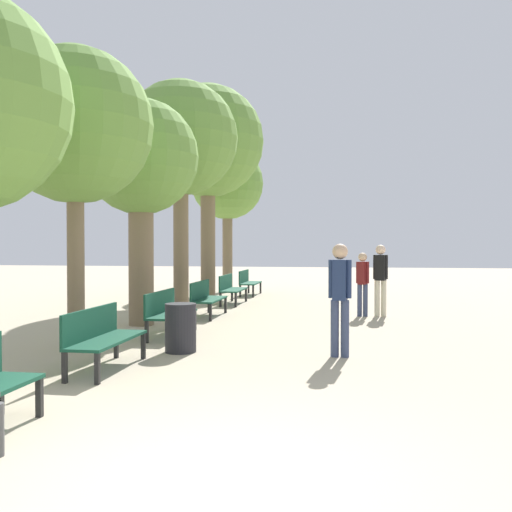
% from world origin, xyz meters
% --- Properties ---
extents(ground_plane, '(80.00, 80.00, 0.00)m').
position_xyz_m(ground_plane, '(0.00, 0.00, 0.00)').
color(ground_plane, '#B7A88E').
extents(bench_row_1, '(0.52, 1.70, 0.86)m').
position_xyz_m(bench_row_1, '(-2.27, 3.43, 0.49)').
color(bench_row_1, '#144733').
rests_on(bench_row_1, ground_plane).
extents(bench_row_2, '(0.52, 1.70, 0.86)m').
position_xyz_m(bench_row_2, '(-2.27, 6.39, 0.49)').
color(bench_row_2, '#144733').
rests_on(bench_row_2, ground_plane).
extents(bench_row_3, '(0.52, 1.70, 0.86)m').
position_xyz_m(bench_row_3, '(-2.27, 9.35, 0.49)').
color(bench_row_3, '#144733').
rests_on(bench_row_3, ground_plane).
extents(bench_row_4, '(0.52, 1.70, 0.86)m').
position_xyz_m(bench_row_4, '(-2.27, 12.31, 0.49)').
color(bench_row_4, '#144733').
rests_on(bench_row_4, ground_plane).
extents(bench_row_5, '(0.52, 1.70, 0.86)m').
position_xyz_m(bench_row_5, '(-2.27, 15.28, 0.49)').
color(bench_row_5, '#144733').
rests_on(bench_row_5, ground_plane).
extents(tree_row_1, '(2.55, 2.55, 4.97)m').
position_xyz_m(tree_row_1, '(-3.29, 4.73, 3.66)').
color(tree_row_1, '#7A664C').
rests_on(tree_row_1, ground_plane).
extents(tree_row_2, '(2.49, 2.49, 4.89)m').
position_xyz_m(tree_row_2, '(-3.29, 7.73, 3.53)').
color(tree_row_2, '#7A664C').
rests_on(tree_row_2, ground_plane).
extents(tree_row_3, '(3.06, 3.06, 6.12)m').
position_xyz_m(tree_row_3, '(-3.29, 10.71, 4.54)').
color(tree_row_3, '#7A664C').
rests_on(tree_row_3, ground_plane).
extents(tree_row_4, '(3.58, 3.58, 6.84)m').
position_xyz_m(tree_row_4, '(-3.29, 13.71, 4.99)').
color(tree_row_4, '#7A664C').
rests_on(tree_row_4, ground_plane).
extents(tree_row_5, '(2.67, 2.67, 5.36)m').
position_xyz_m(tree_row_5, '(-3.29, 16.70, 3.96)').
color(tree_row_5, '#7A664C').
rests_on(tree_row_5, ground_plane).
extents(pedestrian_near, '(0.31, 0.27, 1.55)m').
position_xyz_m(pedestrian_near, '(1.48, 10.00, 0.89)').
color(pedestrian_near, '#384260').
rests_on(pedestrian_near, ground_plane).
extents(pedestrian_mid, '(0.35, 0.27, 1.74)m').
position_xyz_m(pedestrian_mid, '(1.91, 10.07, 1.00)').
color(pedestrian_mid, beige).
rests_on(pedestrian_mid, ground_plane).
extents(pedestrian_far, '(0.36, 0.27, 1.76)m').
position_xyz_m(pedestrian_far, '(1.00, 4.87, 1.01)').
color(pedestrian_far, '#384260').
rests_on(pedestrian_far, ground_plane).
extents(trash_bin, '(0.51, 0.51, 0.79)m').
position_xyz_m(trash_bin, '(-1.55, 4.87, 0.39)').
color(trash_bin, '#232328').
rests_on(trash_bin, ground_plane).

